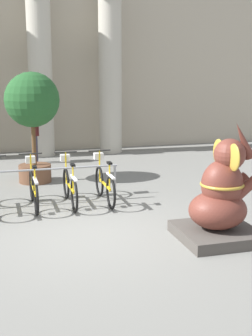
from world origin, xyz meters
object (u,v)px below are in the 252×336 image
object	(u,v)px
bicycle_3	(104,183)
person_pedestrian	(35,129)
potted_tree	(32,108)
bicycle_2	(70,185)
elephant_statue	(221,201)
bicycle_1	(33,188)

from	to	relation	value
bicycle_3	person_pedestrian	xyz separation A→B (m)	(-1.01, 4.52, 0.61)
potted_tree	bicycle_2	bearing A→B (deg)	-76.65
bicycle_2	person_pedestrian	world-z (taller)	person_pedestrian
elephant_statue	potted_tree	size ratio (longest dim) A/B	0.73
bicycle_2	bicycle_3	xyz separation A→B (m)	(0.73, -0.01, 0.00)
bicycle_2	potted_tree	size ratio (longest dim) A/B	0.63
elephant_statue	bicycle_3	bearing A→B (deg)	116.05
bicycle_2	person_pedestrian	size ratio (longest dim) A/B	1.00
bicycle_3	potted_tree	size ratio (longest dim) A/B	0.63
bicycle_1	potted_tree	distance (m)	2.59
bicycle_3	potted_tree	bearing A→B (deg)	119.86
bicycle_3	potted_tree	xyz separation A→B (m)	(-1.25, 2.17, 1.43)
bicycle_1	elephant_statue	xyz separation A→B (m)	(2.77, -2.69, 0.25)
bicycle_2	potted_tree	bearing A→B (deg)	103.35
bicycle_3	bicycle_2	bearing A→B (deg)	179.37
person_pedestrian	potted_tree	world-z (taller)	potted_tree
bicycle_2	person_pedestrian	bearing A→B (deg)	93.48
person_pedestrian	bicycle_2	bearing A→B (deg)	-86.52
bicycle_3	bicycle_1	bearing A→B (deg)	179.36
bicycle_2	elephant_statue	size ratio (longest dim) A/B	0.87
bicycle_1	bicycle_3	xyz separation A→B (m)	(1.47, -0.02, 0.00)
bicycle_1	bicycle_3	distance (m)	1.47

